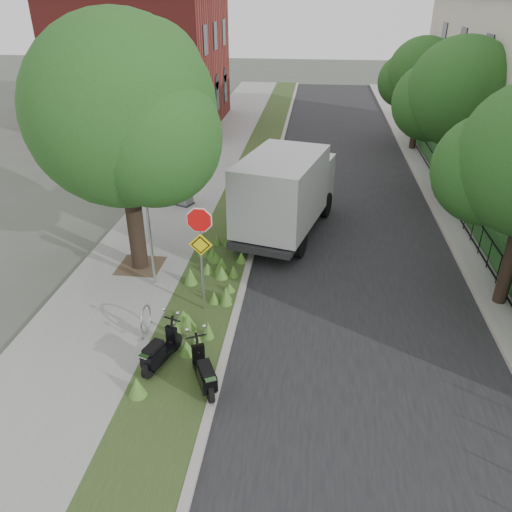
{
  "coord_description": "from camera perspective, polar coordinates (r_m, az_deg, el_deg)",
  "views": [
    {
      "loc": [
        1.42,
        -10.89,
        8.09
      ],
      "look_at": [
        -0.07,
        1.73,
        1.3
      ],
      "focal_mm": 35.0,
      "sensor_mm": 36.0,
      "label": 1
    }
  ],
  "objects": [
    {
      "name": "bike_hoop",
      "position": [
        13.44,
        -12.5,
        -7.06
      ],
      "size": [
        0.06,
        0.78,
        0.77
      ],
      "color": "#A5A8AD",
      "rests_on": "ground"
    },
    {
      "name": "street_tree_main",
      "position": [
        15.18,
        -15.22,
        14.67
      ],
      "size": [
        6.21,
        5.54,
        7.66
      ],
      "color": "black",
      "rests_on": "ground"
    },
    {
      "name": "hedge_far",
      "position": [
        23.1,
        22.79,
        7.16
      ],
      "size": [
        1.0,
        24.0,
        1.1
      ],
      "primitive_type": "cube",
      "color": "#163F1C",
      "rests_on": "footpath_far"
    },
    {
      "name": "scooter_far",
      "position": [
        12.22,
        -11.14,
        -11.03
      ],
      "size": [
        0.66,
        1.52,
        0.75
      ],
      "color": "black",
      "rests_on": "ground"
    },
    {
      "name": "bare_post",
      "position": [
        14.77,
        -12.15,
        3.61
      ],
      "size": [
        0.08,
        0.08,
        4.0
      ],
      "color": "#A5A8AD",
      "rests_on": "ground"
    },
    {
      "name": "brick_building",
      "position": [
        34.88,
        -12.42,
        21.14
      ],
      "size": [
        9.4,
        10.4,
        8.3
      ],
      "color": "maroon",
      "rests_on": "ground"
    },
    {
      "name": "box_truck",
      "position": [
        18.18,
        3.44,
        7.57
      ],
      "size": [
        3.61,
        6.21,
        2.64
      ],
      "color": "#262628",
      "rests_on": "ground"
    },
    {
      "name": "sign_assembly",
      "position": [
        13.15,
        -6.37,
        1.94
      ],
      "size": [
        0.94,
        0.08,
        3.22
      ],
      "color": "#A5A8AD",
      "rests_on": "ground"
    },
    {
      "name": "sidewalk_near",
      "position": [
        23.09,
        -8.0,
        7.49
      ],
      "size": [
        3.5,
        60.0,
        0.12
      ],
      "primitive_type": "cube",
      "color": "gray",
      "rests_on": "ground"
    },
    {
      "name": "utility_cabinet",
      "position": [
        21.2,
        -8.55,
        7.44
      ],
      "size": [
        1.1,
        0.93,
        1.24
      ],
      "color": "#262628",
      "rests_on": "ground"
    },
    {
      "name": "kerb_far",
      "position": [
        22.95,
        19.15,
        6.06
      ],
      "size": [
        0.2,
        60.0,
        0.13
      ],
      "primitive_type": "cube",
      "color": "#9E9991",
      "rests_on": "ground"
    },
    {
      "name": "kerb_near",
      "position": [
        22.46,
        1.38,
        7.18
      ],
      "size": [
        0.2,
        60.0,
        0.13
      ],
      "primitive_type": "cube",
      "color": "#9E9991",
      "rests_on": "ground"
    },
    {
      "name": "road",
      "position": [
        22.46,
        10.36,
        6.55
      ],
      "size": [
        7.0,
        60.0,
        0.01
      ],
      "primitive_type": "cube",
      "color": "black",
      "rests_on": "ground"
    },
    {
      "name": "ground",
      "position": [
        13.64,
        -0.58,
        -8.25
      ],
      "size": [
        120.0,
        120.0,
        0.0
      ],
      "primitive_type": "plane",
      "color": "#4C5147",
      "rests_on": "ground"
    },
    {
      "name": "far_tree_c",
      "position": [
        29.75,
        18.36,
        18.81
      ],
      "size": [
        4.37,
        3.89,
        5.93
      ],
      "color": "black",
      "rests_on": "ground"
    },
    {
      "name": "scooter_near",
      "position": [
        11.48,
        -5.82,
        -13.5
      ],
      "size": [
        0.84,
        1.48,
        0.76
      ],
      "color": "black",
      "rests_on": "ground"
    },
    {
      "name": "footpath_far",
      "position": [
        23.39,
        23.22,
        5.7
      ],
      "size": [
        3.2,
        60.0,
        0.12
      ],
      "primitive_type": "cube",
      "color": "gray",
      "rests_on": "ground"
    },
    {
      "name": "verge",
      "position": [
        22.57,
        -1.17,
        7.27
      ],
      "size": [
        2.0,
        60.0,
        0.12
      ],
      "primitive_type": "cube",
      "color": "#28411C",
      "rests_on": "ground"
    },
    {
      "name": "far_tree_b",
      "position": [
        21.97,
        22.1,
        16.43
      ],
      "size": [
        4.83,
        4.31,
        6.56
      ],
      "color": "black",
      "rests_on": "ground"
    },
    {
      "name": "fence_far",
      "position": [
        22.91,
        21.11,
        7.31
      ],
      "size": [
        0.04,
        24.0,
        1.0
      ],
      "color": "black",
      "rests_on": "ground"
    }
  ]
}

